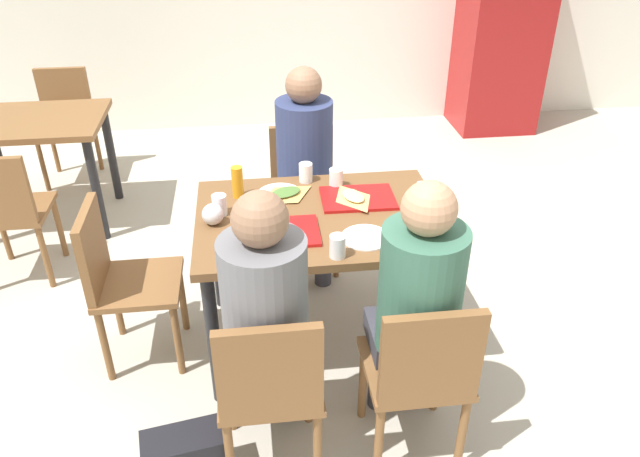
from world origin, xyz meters
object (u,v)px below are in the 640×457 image
at_px(plastic_cup_a, 306,173).
at_px(foil_bundle, 213,214).
at_px(paper_plate_near_edge, 366,237).
at_px(drink_fridge, 503,24).
at_px(tray_red_near, 279,232).
at_px(background_table, 36,137).
at_px(tray_red_far, 358,198).
at_px(background_chair_far, 66,117).
at_px(chair_far_side, 303,187).
at_px(plastic_cup_b, 338,246).
at_px(person_in_brown_jacket, 417,298).
at_px(main_table, 320,233).
at_px(chair_left_end, 119,275).
at_px(plastic_cup_d, 336,178).
at_px(pizza_slice_c, 286,193).
at_px(pizza_slice_b, 353,197).
at_px(person_in_red, 265,310).
at_px(background_chair_near, 7,208).
at_px(pizza_slice_a, 274,233).
at_px(chair_near_left, 270,385).
at_px(plastic_cup_c, 220,205).
at_px(condiment_bottle, 237,182).
at_px(soda_can, 422,195).
at_px(chair_near_right, 421,371).
at_px(paper_plate_center, 280,193).
at_px(person_far_side, 305,159).

bearing_deg(plastic_cup_a, foil_bundle, -140.75).
xyz_separation_m(paper_plate_near_edge, drink_fridge, (1.82, 3.08, 0.19)).
bearing_deg(tray_red_near, background_table, 132.58).
xyz_separation_m(tray_red_far, background_chair_far, (-1.91, 2.09, -0.27)).
bearing_deg(plastic_cup_a, chair_far_side, 86.27).
bearing_deg(plastic_cup_b, person_in_brown_jacket, -49.48).
xyz_separation_m(main_table, chair_far_side, (0.00, 0.81, -0.16)).
bearing_deg(main_table, tray_red_far, 31.90).
height_order(chair_left_end, plastic_cup_d, plastic_cup_d).
bearing_deg(pizza_slice_c, chair_left_end, -165.88).
height_order(pizza_slice_b, background_chair_far, background_chair_far).
xyz_separation_m(plastic_cup_a, plastic_cup_b, (0.06, -0.72, 0.00)).
xyz_separation_m(person_in_red, background_chair_near, (-1.41, 1.41, -0.25)).
relative_size(pizza_slice_a, plastic_cup_b, 2.27).
bearing_deg(background_table, chair_near_left, -58.37).
bearing_deg(plastic_cup_d, background_table, 146.45).
relative_size(tray_red_near, plastic_cup_b, 3.60).
height_order(plastic_cup_c, background_chair_far, plastic_cup_c).
bearing_deg(plastic_cup_a, background_chair_far, 132.04).
height_order(plastic_cup_d, condiment_bottle, condiment_bottle).
xyz_separation_m(chair_near_left, tray_red_near, (0.09, 0.66, 0.27)).
bearing_deg(soda_can, background_chair_far, 135.05).
relative_size(main_table, chair_far_side, 1.38).
distance_m(paper_plate_near_edge, pizza_slice_b, 0.35).
relative_size(paper_plate_near_edge, plastic_cup_a, 2.20).
relative_size(plastic_cup_c, background_chair_far, 0.12).
distance_m(main_table, background_chair_far, 2.80).
bearing_deg(background_table, background_chair_far, 90.00).
relative_size(chair_near_right, plastic_cup_b, 8.49).
xyz_separation_m(tray_red_near, pizza_slice_b, (0.38, 0.26, 0.02)).
distance_m(chair_left_end, condiment_bottle, 0.72).
height_order(tray_red_near, background_table, tray_red_near).
bearing_deg(background_chair_far, chair_near_right, -56.60).
relative_size(soda_can, condiment_bottle, 0.76).
bearing_deg(paper_plate_center, chair_near_right, -65.84).
xyz_separation_m(plastic_cup_a, background_chair_near, (-1.67, 0.39, -0.31)).
bearing_deg(drink_fridge, chair_near_right, -114.97).
xyz_separation_m(plastic_cup_b, background_table, (-1.73, 1.84, -0.18)).
xyz_separation_m(person_in_red, drink_fridge, (2.29, 3.52, 0.21)).
bearing_deg(plastic_cup_d, foil_bundle, -154.17).
xyz_separation_m(chair_near_left, chair_left_end, (-0.68, 0.81, 0.00)).
xyz_separation_m(person_far_side, plastic_cup_b, (0.03, -1.03, 0.06)).
xyz_separation_m(chair_left_end, pizza_slice_a, (0.74, -0.18, 0.28)).
relative_size(chair_near_left, person_in_brown_jacket, 0.67).
distance_m(chair_far_side, paper_plate_center, 0.66).
xyz_separation_m(pizza_slice_a, foil_bundle, (-0.27, 0.16, 0.03)).
distance_m(chair_near_right, background_table, 3.04).
height_order(chair_near_right, plastic_cup_c, plastic_cup_c).
bearing_deg(foil_bundle, tray_red_far, 11.96).
relative_size(chair_near_left, background_table, 0.94).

